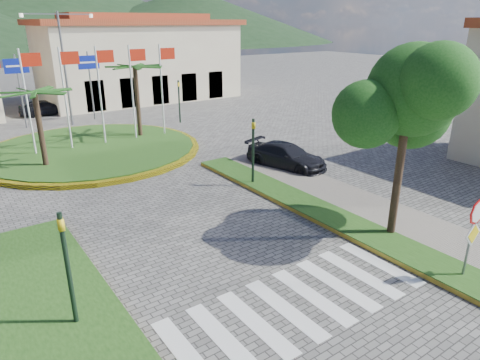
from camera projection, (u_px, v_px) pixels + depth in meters
verge_right at (460, 278)px, 12.82m from camera, size 1.60×28.00×0.18m
median_left at (25, 357)px, 9.77m from camera, size 5.00×14.00×0.18m
crosswalk at (296, 303)px, 11.78m from camera, size 8.00×3.00×0.01m
roundabout_island at (92, 149)px, 25.51m from camera, size 12.70×12.70×6.00m
stop_sign at (474, 226)px, 12.25m from camera, size 0.80×0.11×2.65m
deciduous_tree at (410, 92)px, 13.72m from camera, size 3.60×3.60×6.80m
traffic_light_left at (67, 260)px, 10.21m from camera, size 0.15×0.18×3.20m
traffic_light_right at (253, 146)px, 19.67m from camera, size 0.15×0.18×3.20m
traffic_light_far at (179, 97)px, 32.28m from camera, size 0.18×0.15×3.20m
direction_sign_west at (18, 79)px, 30.13m from camera, size 1.60×0.14×5.20m
direction_sign_east at (90, 74)px, 32.83m from camera, size 1.60×0.14×5.20m
street_lamp_centre at (64, 63)px, 30.67m from camera, size 4.80×0.16×8.00m
building_right at (139, 59)px, 41.87m from camera, size 19.08×9.54×8.05m
hill_far_east at (191, 16)px, 146.84m from camera, size 120.00×120.00×18.00m
car_dark_a at (44, 107)px, 35.34m from camera, size 3.89×1.70×1.30m
car_dark_b at (148, 95)px, 41.76m from camera, size 3.44×1.74×1.08m
car_side_right at (286, 156)px, 22.55m from camera, size 2.98×4.80×1.30m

